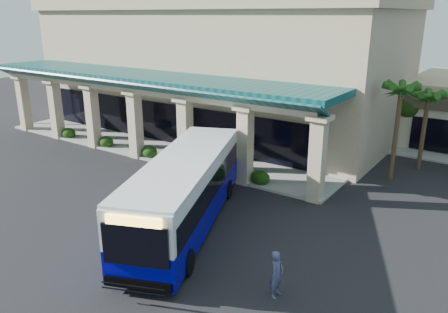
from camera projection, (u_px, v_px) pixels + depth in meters
The scene contains 9 objects.
ground at pixel (168, 207), 22.95m from camera, with size 110.00×110.00×0.00m, color black.
main_building at pixel (219, 63), 38.02m from camera, with size 30.80×14.80×11.35m, color tan, non-canonical shape.
arcade at pixel (146, 113), 31.70m from camera, with size 30.00×6.20×5.70m, color #09373A, non-canonical shape.
palm_0 at pixel (397, 127), 25.93m from camera, with size 2.40×2.40×6.60m, color #1B4612, non-canonical shape.
palm_1 at pixel (424, 126), 27.86m from camera, with size 2.40×2.40×5.80m, color #1B4612, non-canonical shape.
palm_2 at pixel (27, 91), 39.23m from camera, with size 2.40×2.40×6.20m, color #1B4612, non-canonical shape.
broadleaf_tree at pixel (409, 115), 33.01m from camera, with size 2.60×2.60×4.81m, color black, non-canonical shape.
transit_bus at pixel (186, 192), 20.50m from camera, with size 2.84×12.22×3.41m, color #060397, non-canonical shape.
pedestrian at pixel (277, 274), 15.47m from camera, with size 0.65×0.43×1.78m, color #444569.
Camera 1 is at (14.36, -15.58, 9.66)m, focal length 35.00 mm.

